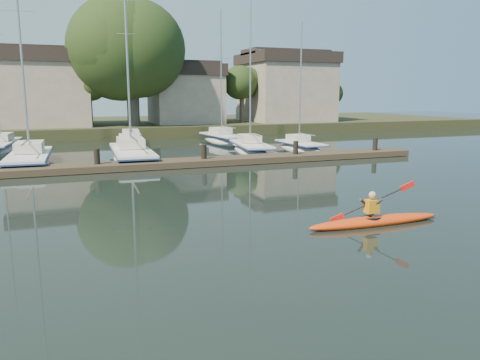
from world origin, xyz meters
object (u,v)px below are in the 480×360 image
object	(u,v)px
sailboat_5	(1,152)
sailboat_2	(132,163)
sailboat_1	(30,168)
sailboat_4	(300,151)
sailboat_3	(251,154)
sailboat_6	(131,146)
kayak	(375,219)
sailboat_7	(223,143)
dock	(153,164)

from	to	relation	value
sailboat_5	sailboat_2	bearing A→B (deg)	-42.23
sailboat_2	sailboat_1	bearing A→B (deg)	-177.21
sailboat_1	sailboat_5	world-z (taller)	sailboat_1
sailboat_1	sailboat_4	bearing A→B (deg)	6.30
sailboat_3	sailboat_5	xyz separation A→B (m)	(-17.20, 7.87, 0.01)
sailboat_6	kayak	bearing A→B (deg)	-76.09
sailboat_7	sailboat_1	bearing A→B (deg)	-153.96
sailboat_1	sailboat_2	size ratio (longest dim) A/B	0.90
sailboat_1	sailboat_6	bearing A→B (deg)	55.22
sailboat_3	sailboat_4	bearing A→B (deg)	7.99
kayak	sailboat_5	bearing A→B (deg)	117.04
sailboat_1	sailboat_4	xyz separation A→B (m)	(18.71, 1.42, 0.03)
sailboat_2	sailboat_7	xyz separation A→B (m)	(9.26, 9.38, 0.02)
dock	sailboat_6	distance (m)	13.54
kayak	sailboat_3	world-z (taller)	sailboat_3
sailboat_1	sailboat_3	bearing A→B (deg)	7.65
sailboat_7	kayak	bearing A→B (deg)	-104.43
sailboat_2	sailboat_3	xyz separation A→B (m)	(8.73, 1.41, 0.02)
kayak	sailboat_3	size ratio (longest dim) A/B	0.38
kayak	sailboat_3	distance (m)	19.84
dock	sailboat_2	size ratio (longest dim) A/B	2.04
sailboat_5	sailboat_7	bearing A→B (deg)	5.74
sailboat_2	sailboat_6	bearing A→B (deg)	84.74
sailboat_5	sailboat_3	bearing A→B (deg)	-19.17
sailboat_3	sailboat_5	size ratio (longest dim) A/B	0.87
sailboat_2	sailboat_4	world-z (taller)	sailboat_2
sailboat_2	sailboat_5	xyz separation A→B (m)	(-8.46, 9.28, 0.03)
sailboat_1	sailboat_7	xyz separation A→B (m)	(15.21, 9.44, 0.02)
sailboat_4	dock	bearing A→B (deg)	-158.02
sailboat_5	sailboat_6	bearing A→B (deg)	7.47
sailboat_1	sailboat_2	distance (m)	5.95
sailboat_3	sailboat_2	bearing A→B (deg)	-162.20
kayak	sailboat_4	xyz separation A→B (m)	(7.68, 19.45, -0.35)
sailboat_4	sailboat_6	size ratio (longest dim) A/B	0.69
kayak	sailboat_3	xyz separation A→B (m)	(3.65, 19.50, -0.37)
sailboat_1	sailboat_7	distance (m)	17.90
kayak	sailboat_4	size ratio (longest dim) A/B	0.46
dock	sailboat_7	bearing A→B (deg)	56.96
kayak	dock	bearing A→B (deg)	108.13
kayak	sailboat_4	world-z (taller)	sailboat_4
sailboat_4	sailboat_7	bearing A→B (deg)	112.14
sailboat_3	sailboat_6	distance (m)	11.10
kayak	sailboat_2	size ratio (longest dim) A/B	0.29
sailboat_2	sailboat_5	size ratio (longest dim) A/B	1.15
sailboat_4	sailboat_7	xyz separation A→B (m)	(-3.50, 8.01, -0.02)
dock	sailboat_2	world-z (taller)	sailboat_2
sailboat_6	sailboat_2	bearing A→B (deg)	-91.47
kayak	sailboat_7	size ratio (longest dim) A/B	0.38
sailboat_4	sailboat_5	bearing A→B (deg)	158.10
sailboat_6	sailboat_7	xyz separation A→B (m)	(7.98, -0.25, -0.01)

